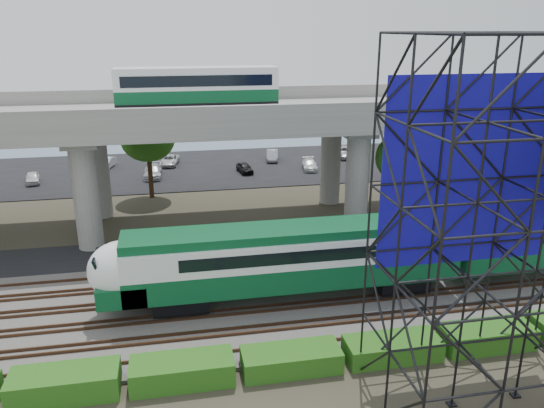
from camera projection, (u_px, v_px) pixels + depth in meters
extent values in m
plane|color=#474233|center=(255.00, 323.00, 28.61)|extent=(140.00, 140.00, 0.00)
cube|color=slate|center=(250.00, 304.00, 30.44)|extent=(90.00, 12.00, 0.20)
cube|color=black|center=(232.00, 248.00, 38.38)|extent=(90.00, 5.00, 0.08)
cube|color=black|center=(208.00, 168.00, 60.28)|extent=(90.00, 18.00, 0.08)
cube|color=slate|center=(197.00, 132.00, 80.79)|extent=(140.00, 40.00, 0.03)
cube|color=#472D1E|center=(264.00, 347.00, 25.99)|extent=(90.00, 0.08, 0.16)
cube|color=#472D1E|center=(259.00, 331.00, 27.33)|extent=(90.00, 0.08, 0.16)
cube|color=#472D1E|center=(257.00, 326.00, 27.85)|extent=(90.00, 0.08, 0.16)
cube|color=#472D1E|center=(253.00, 312.00, 29.19)|extent=(90.00, 0.08, 0.16)
cube|color=#472D1E|center=(252.00, 307.00, 29.72)|extent=(90.00, 0.08, 0.16)
cube|color=#472D1E|center=(248.00, 295.00, 31.06)|extent=(90.00, 0.08, 0.16)
cube|color=#472D1E|center=(247.00, 291.00, 31.58)|extent=(90.00, 0.08, 0.16)
cube|color=#472D1E|center=(243.00, 280.00, 32.92)|extent=(90.00, 0.08, 0.16)
cube|color=#472D1E|center=(242.00, 276.00, 33.44)|extent=(90.00, 0.08, 0.16)
cube|color=#472D1E|center=(239.00, 266.00, 34.78)|extent=(90.00, 0.08, 0.16)
cube|color=black|center=(180.00, 299.00, 29.52)|extent=(3.00, 2.20, 0.90)
cube|color=black|center=(399.00, 279.00, 31.84)|extent=(3.00, 2.20, 0.90)
cube|color=#0A4C27|center=(294.00, 271.00, 30.32)|extent=(19.00, 3.00, 1.40)
cube|color=white|center=(295.00, 247.00, 29.86)|extent=(19.00, 3.00, 1.50)
cube|color=#0A4C27|center=(295.00, 231.00, 29.55)|extent=(19.00, 2.60, 0.50)
cube|color=black|center=(312.00, 245.00, 30.02)|extent=(15.00, 3.06, 0.70)
ellipsoid|color=white|center=(122.00, 270.00, 28.34)|extent=(3.60, 3.00, 3.20)
cube|color=#0A4C27|center=(123.00, 288.00, 28.67)|extent=(2.60, 3.00, 1.10)
cube|color=black|center=(99.00, 263.00, 27.98)|extent=(0.48, 2.00, 1.09)
cube|color=#0A4C27|center=(516.00, 237.00, 32.51)|extent=(8.00, 3.00, 3.40)
cube|color=#9E9B93|center=(221.00, 118.00, 40.80)|extent=(80.00, 12.00, 1.20)
cube|color=#9E9B93|center=(229.00, 114.00, 35.08)|extent=(80.00, 0.50, 1.10)
cube|color=#9E9B93|center=(214.00, 94.00, 45.80)|extent=(80.00, 0.50, 1.10)
cylinder|color=#9E9B93|center=(86.00, 195.00, 37.21)|extent=(1.80, 1.80, 8.00)
cylinder|color=#9E9B93|center=(98.00, 170.00, 43.73)|extent=(1.80, 1.80, 8.00)
cube|color=#9E9B93|center=(87.00, 134.00, 39.30)|extent=(2.40, 9.00, 0.60)
cylinder|color=#9E9B93|center=(357.00, 181.00, 40.78)|extent=(1.80, 1.80, 8.00)
cylinder|color=#9E9B93|center=(331.00, 159.00, 47.30)|extent=(1.80, 1.80, 8.00)
cube|color=#9E9B93|center=(345.00, 125.00, 42.87)|extent=(2.40, 9.00, 0.60)
cylinder|color=#9E9B93|center=(512.00, 151.00, 50.52)|extent=(1.80, 1.80, 8.00)
cube|color=#9E9B93|center=(543.00, 118.00, 46.09)|extent=(2.40, 9.00, 0.60)
cube|color=black|center=(198.00, 106.00, 40.19)|extent=(12.00, 2.50, 0.70)
cube|color=#0A4C27|center=(197.00, 95.00, 39.94)|extent=(12.00, 2.50, 0.90)
cube|color=white|center=(197.00, 80.00, 39.59)|extent=(12.00, 2.50, 1.30)
cube|color=black|center=(197.00, 80.00, 39.58)|extent=(11.00, 2.56, 0.80)
cube|color=white|center=(196.00, 69.00, 39.34)|extent=(12.00, 2.40, 0.30)
cube|color=#140EA0|center=(471.00, 173.00, 22.60)|extent=(8.10, 0.08, 8.25)
cube|color=black|center=(484.00, 400.00, 22.69)|extent=(9.36, 6.36, 0.08)
cube|color=#215212|center=(65.00, 384.00, 22.81)|extent=(4.60, 1.80, 1.20)
cube|color=#215212|center=(182.00, 371.00, 23.71)|extent=(4.60, 1.80, 1.15)
cube|color=#215212|center=(291.00, 360.00, 24.62)|extent=(4.60, 1.80, 1.03)
cube|color=#215212|center=(392.00, 348.00, 25.52)|extent=(4.60, 1.80, 1.01)
cube|color=#215212|center=(487.00, 336.00, 26.39)|extent=(4.60, 1.80, 1.12)
cylinder|color=#382314|center=(404.00, 197.00, 42.00)|extent=(0.44, 0.44, 4.80)
ellipsoid|color=#215212|center=(407.00, 158.00, 40.99)|extent=(4.94, 4.94, 4.18)
cylinder|color=#382314|center=(150.00, 173.00, 49.14)|extent=(0.44, 0.44, 4.80)
ellipsoid|color=#215212|center=(148.00, 139.00, 48.13)|extent=(4.94, 4.94, 4.18)
imported|color=black|center=(204.00, 240.00, 37.72)|extent=(5.62, 2.87, 1.52)
imported|color=silver|center=(33.00, 178.00, 54.07)|extent=(1.93, 3.42, 1.10)
imported|color=#B7B8C0|center=(107.00, 163.00, 59.94)|extent=(2.04, 3.68, 1.15)
imported|color=#A6A9AE|center=(153.00, 171.00, 56.20)|extent=(1.85, 4.39, 1.26)
imported|color=#BABABA|center=(170.00, 160.00, 61.20)|extent=(2.53, 4.26, 1.11)
imported|color=black|center=(245.00, 168.00, 57.98)|extent=(1.78, 3.35, 1.08)
imported|color=gray|center=(272.00, 155.00, 63.34)|extent=(1.98, 3.92, 1.23)
imported|color=silver|center=(310.00, 165.00, 59.29)|extent=(2.09, 3.95, 1.09)
imported|color=#A9ACB1|center=(344.00, 152.00, 64.95)|extent=(2.93, 4.90, 1.28)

